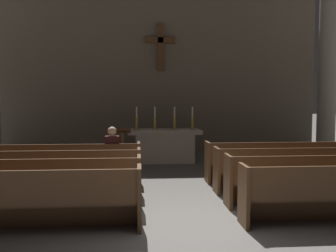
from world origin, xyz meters
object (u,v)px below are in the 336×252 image
at_px(column_right_second, 328,67).
at_px(lone_worshipper, 113,154).
at_px(pew_left_row_4, 61,164).
at_px(candlestick_outer_left, 137,122).
at_px(altar, 165,145).
at_px(lectern, 123,150).
at_px(candlestick_inner_left, 155,122).
at_px(pew_left_row_1, 18,200).
at_px(pew_right_row_3, 300,169).
at_px(pew_left_row_2, 37,185).
at_px(candlestick_inner_right, 175,122).
at_px(pew_right_row_2, 323,180).
at_px(candlestick_outer_right, 192,122).
at_px(pew_right_row_4, 281,161).
at_px(pew_left_row_3, 50,173).

distance_m(column_right_second, lone_worshipper, 7.68).
bearing_deg(pew_left_row_4, candlestick_outer_left, 59.51).
bearing_deg(altar, lectern, -135.62).
distance_m(altar, lone_worshipper, 3.18).
height_order(column_right_second, candlestick_inner_left, column_right_second).
bearing_deg(candlestick_inner_left, pew_left_row_1, -110.75).
xyz_separation_m(pew_right_row_3, candlestick_outer_left, (-3.40, 3.91, 0.75)).
xyz_separation_m(pew_left_row_2, lectern, (1.33, 3.73, 0.07)).
relative_size(candlestick_outer_left, candlestick_inner_left, 1.00).
relative_size(pew_left_row_4, lectern, 3.10).
xyz_separation_m(lectern, lone_worshipper, (-0.17, -1.65, 0.14)).
bearing_deg(column_right_second, candlestick_inner_right, -176.48).
xyz_separation_m(candlestick_inner_left, lectern, (-0.93, -1.20, -0.68)).
xyz_separation_m(candlestick_inner_left, candlestick_inner_right, (0.60, 0.00, 0.00)).
height_order(pew_left_row_1, altar, altar).
bearing_deg(pew_right_row_2, pew_right_row_3, 90.00).
xyz_separation_m(candlestick_outer_right, lone_worshipper, (-2.24, -2.85, -0.54)).
height_order(pew_right_row_4, lectern, lectern).
distance_m(pew_left_row_2, pew_left_row_3, 1.02).
bearing_deg(candlestick_inner_left, pew_left_row_3, -119.95).
bearing_deg(pew_left_row_1, altar, 66.77).
relative_size(altar, candlestick_outer_left, 3.20).
bearing_deg(pew_left_row_4, candlestick_inner_left, 52.08).
bearing_deg(altar, candlestick_inner_left, 180.00).
xyz_separation_m(candlestick_inner_left, candlestick_outer_right, (1.15, 0.00, 0.00)).
xyz_separation_m(pew_left_row_3, pew_right_row_2, (5.11, -1.02, 0.00)).
relative_size(column_right_second, altar, 2.76).
distance_m(candlestick_outer_left, candlestick_outer_right, 1.70).
xyz_separation_m(column_right_second, lone_worshipper, (-6.63, -3.16, -2.26)).
xyz_separation_m(pew_left_row_3, candlestick_inner_left, (2.25, 3.91, 0.75)).
height_order(candlestick_outer_left, candlestick_outer_right, same).
bearing_deg(candlestick_outer_right, pew_right_row_2, -70.94).
xyz_separation_m(pew_left_row_2, candlestick_inner_right, (2.85, 4.93, 0.75)).
height_order(pew_right_row_2, candlestick_outer_right, candlestick_outer_right).
height_order(pew_left_row_2, pew_right_row_4, same).
bearing_deg(pew_left_row_3, altar, 56.86).
relative_size(pew_right_row_2, candlestick_outer_right, 5.20).
bearing_deg(pew_right_row_4, pew_right_row_2, -90.00).
bearing_deg(pew_right_row_3, lone_worshipper, 165.01).
height_order(pew_right_row_4, lone_worshipper, lone_worshipper).
distance_m(pew_left_row_4, altar, 3.86).
height_order(pew_left_row_1, pew_right_row_4, same).
xyz_separation_m(pew_left_row_2, column_right_second, (7.79, 5.23, 2.47)).
bearing_deg(pew_left_row_4, pew_left_row_3, -90.00).
xyz_separation_m(pew_left_row_1, candlestick_inner_left, (2.25, 5.95, 0.75)).
bearing_deg(pew_left_row_1, pew_right_row_3, 21.74).
bearing_deg(lectern, pew_left_row_4, -128.09).
bearing_deg(candlestick_inner_left, candlestick_inner_right, 0.00).
height_order(pew_right_row_4, candlestick_inner_right, candlestick_inner_right).
distance_m(pew_right_row_2, candlestick_inner_right, 5.47).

